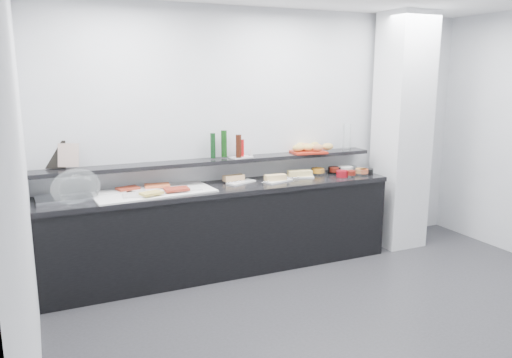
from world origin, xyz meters
name	(u,v)px	position (x,y,z in m)	size (l,w,h in m)	color
ground	(381,330)	(0.00, 0.00, 0.00)	(5.00, 5.00, 0.00)	#2D2D30
back_wall	(273,135)	(0.00, 2.00, 1.35)	(5.00, 0.02, 2.70)	silver
column	(402,132)	(1.50, 1.65, 1.35)	(0.50, 0.50, 2.70)	white
buffet_cabinet	(224,231)	(-0.70, 1.70, 0.42)	(3.60, 0.60, 0.85)	black
counter_top	(224,188)	(-0.70, 1.70, 0.88)	(3.62, 0.62, 0.05)	black
wall_shelf	(217,161)	(-0.70, 1.88, 1.13)	(3.60, 0.25, 0.04)	black
cloche_base	(64,199)	(-2.22, 1.73, 0.92)	(0.48, 0.32, 0.04)	silver
cloche_dome	(76,187)	(-2.11, 1.67, 1.03)	(0.45, 0.30, 0.34)	white
linen_runner	(154,192)	(-1.41, 1.70, 0.91)	(1.13, 0.53, 0.01)	white
platter_meat_a	(111,192)	(-1.79, 1.81, 0.92)	(0.26, 0.17, 0.01)	silver
food_meat_a	(128,188)	(-1.64, 1.81, 0.94)	(0.20, 0.13, 0.02)	maroon
platter_salmon	(145,189)	(-1.47, 1.80, 0.92)	(0.28, 0.19, 0.01)	white
food_salmon	(157,185)	(-1.35, 1.82, 0.94)	(0.24, 0.15, 0.02)	orange
platter_cheese	(138,195)	(-1.59, 1.58, 0.92)	(0.27, 0.18, 0.01)	silver
food_cheese	(151,193)	(-1.47, 1.52, 0.94)	(0.19, 0.12, 0.02)	#DCBE55
platter_meat_b	(188,189)	(-1.09, 1.63, 0.92)	(0.26, 0.17, 0.01)	white
food_meat_b	(177,189)	(-1.22, 1.59, 0.94)	(0.23, 0.15, 0.02)	maroon
sandwich_plate_left	(241,182)	(-0.48, 1.77, 0.91)	(0.32, 0.14, 0.01)	white
sandwich_food_left	(234,178)	(-0.53, 1.84, 0.94)	(0.22, 0.09, 0.06)	tan
tongs_left	(235,182)	(-0.55, 1.77, 0.92)	(0.01, 0.01, 0.16)	#AFB1B6
sandwich_plate_mid	(278,181)	(-0.09, 1.67, 0.91)	(0.31, 0.13, 0.01)	white
sandwich_food_mid	(275,177)	(-0.13, 1.67, 0.94)	(0.23, 0.09, 0.06)	#E4BD78
tongs_mid	(267,182)	(-0.24, 1.63, 0.92)	(0.01, 0.01, 0.16)	silver
sandwich_plate_right	(298,176)	(0.21, 1.79, 0.91)	(0.34, 0.15, 0.01)	white
sandwich_food_right	(300,173)	(0.22, 1.77, 0.94)	(0.26, 0.10, 0.06)	#E3C977
tongs_right	(292,178)	(0.09, 1.70, 0.92)	(0.01, 0.01, 0.16)	silver
bowl_glass_fruit	(318,171)	(0.49, 1.83, 0.94)	(0.16, 0.16, 0.07)	white
fill_glass_fruit	(318,170)	(0.48, 1.82, 0.95)	(0.14, 0.14, 0.05)	orange
bowl_black_jam	(334,170)	(0.70, 1.81, 0.94)	(0.15, 0.15, 0.07)	black
fill_black_jam	(334,170)	(0.68, 1.78, 0.95)	(0.11, 0.11, 0.05)	#58140C
bowl_glass_cream	(349,169)	(0.89, 1.80, 0.94)	(0.18, 0.18, 0.07)	white
fill_glass_cream	(345,168)	(0.83, 1.80, 0.95)	(0.17, 0.17, 0.05)	silver
bowl_red_jam	(342,174)	(0.66, 1.60, 0.94)	(0.13, 0.13, 0.07)	maroon
fill_red_jam	(351,173)	(0.74, 1.55, 0.95)	(0.10, 0.10, 0.05)	#61150D
bowl_glass_salmon	(362,172)	(0.90, 1.57, 0.94)	(0.15, 0.15, 0.07)	white
fill_glass_salmon	(361,171)	(0.92, 1.60, 0.95)	(0.12, 0.12, 0.05)	orange
bowl_black_fruit	(367,172)	(0.99, 1.58, 0.94)	(0.13, 0.13, 0.07)	black
fill_black_fruit	(364,171)	(0.93, 1.57, 0.95)	(0.10, 0.10, 0.05)	#CA4A1B
framed_print	(54,155)	(-2.26, 2.00, 1.28)	(0.20, 0.02, 0.26)	black
print_art	(68,155)	(-2.14, 1.92, 1.28)	(0.19, 0.00, 0.22)	tan
condiment_tray	(241,157)	(-0.44, 1.86, 1.16)	(0.23, 0.14, 0.01)	silver
bottle_green_a	(213,146)	(-0.74, 1.89, 1.29)	(0.05, 0.05, 0.26)	#0D3314
bottle_brown	(239,146)	(-0.49, 1.81, 1.28)	(0.06, 0.06, 0.24)	#361409
bottle_green_b	(224,144)	(-0.61, 1.91, 1.30)	(0.06, 0.06, 0.28)	#103A0F
bottle_hot	(242,148)	(-0.43, 1.87, 1.25)	(0.05, 0.05, 0.18)	red
shaker_salt	(238,153)	(-0.47, 1.86, 1.20)	(0.03, 0.03, 0.07)	white
shaker_pepper	(251,152)	(-0.31, 1.88, 1.20)	(0.03, 0.03, 0.07)	white
bread_tray	(308,152)	(0.37, 1.85, 1.16)	(0.37, 0.26, 0.02)	#A32211
bread_roll_nw	(306,147)	(0.38, 1.92, 1.21)	(0.16, 0.10, 0.08)	#CB7F4D
bread_roll_n	(301,146)	(0.35, 1.98, 1.21)	(0.15, 0.10, 0.08)	#D6AD51
bread_roll_ne	(315,145)	(0.52, 1.96, 1.21)	(0.14, 0.09, 0.08)	tan
bread_roll_s	(318,148)	(0.46, 1.79, 1.21)	(0.12, 0.08, 0.08)	#AD6F42
bread_roll_se	(327,147)	(0.60, 1.82, 1.21)	(0.15, 0.10, 0.08)	tan
bread_roll_midw	(298,148)	(0.25, 1.87, 1.21)	(0.14, 0.09, 0.08)	tan
bread_roll_mide	(308,147)	(0.37, 1.86, 1.21)	(0.15, 0.10, 0.08)	gold
carafe	(347,137)	(0.90, 1.88, 1.30)	(0.10, 0.10, 0.30)	white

